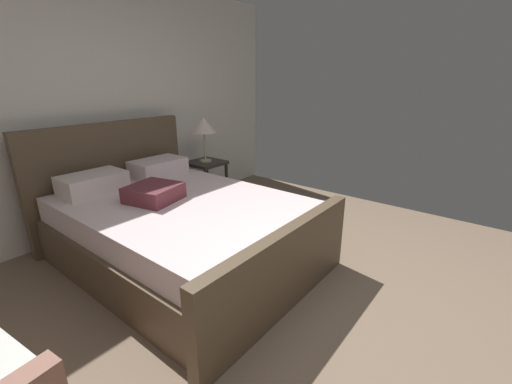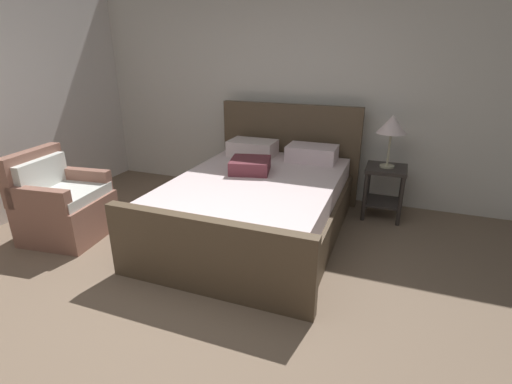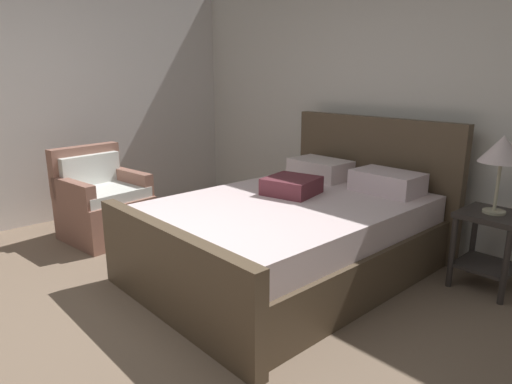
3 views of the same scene
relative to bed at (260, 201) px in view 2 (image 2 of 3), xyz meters
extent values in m
cube|color=#7B6552|center=(-0.01, -1.63, -0.36)|extent=(5.44, 5.79, 0.02)
cube|color=silver|center=(-0.01, 1.32, 1.01)|extent=(5.56, 0.12, 2.70)
cube|color=brown|center=(0.00, -0.07, -0.15)|extent=(1.64, 2.16, 0.40)
cube|color=brown|center=(0.00, 1.06, 0.26)|extent=(1.75, 0.10, 1.21)
cube|color=brown|center=(0.00, -1.20, -0.02)|extent=(1.75, 0.10, 0.66)
cube|color=silver|center=(0.00, -0.07, 0.16)|extent=(1.56, 2.10, 0.22)
cube|color=silver|center=(-0.36, 0.73, 0.36)|extent=(0.56, 0.36, 0.18)
cube|color=silver|center=(0.37, 0.73, 0.36)|extent=(0.56, 0.36, 0.18)
cube|color=brown|center=(-0.14, 0.10, 0.34)|extent=(0.48, 0.48, 0.14)
cube|color=#322C29|center=(1.20, 0.86, 0.23)|extent=(0.44, 0.44, 0.04)
cube|color=#322C29|center=(1.20, 0.86, -0.17)|extent=(0.40, 0.40, 0.02)
cylinder|color=#322C29|center=(1.01, 0.67, -0.07)|extent=(0.04, 0.04, 0.56)
cylinder|color=#322C29|center=(1.39, 0.67, -0.07)|extent=(0.04, 0.04, 0.56)
cylinder|color=#322C29|center=(1.01, 1.05, -0.07)|extent=(0.04, 0.04, 0.56)
cylinder|color=#322C29|center=(1.39, 1.05, -0.07)|extent=(0.04, 0.04, 0.56)
cylinder|color=#B7B293|center=(1.20, 0.86, 0.26)|extent=(0.16, 0.16, 0.02)
cylinder|color=#B7B293|center=(1.20, 0.86, 0.46)|extent=(0.02, 0.02, 0.36)
cone|color=white|center=(1.20, 0.86, 0.73)|extent=(0.32, 0.32, 0.20)
cube|color=#906151|center=(-1.80, -0.82, -0.14)|extent=(0.80, 0.80, 0.42)
cube|color=silver|center=(-1.80, -0.82, 0.12)|extent=(0.74, 0.74, 0.10)
cube|color=#906151|center=(-2.11, -0.86, 0.31)|extent=(0.21, 0.73, 0.48)
cube|color=silver|center=(-2.02, -0.85, 0.29)|extent=(0.17, 0.62, 0.36)
cube|color=#906151|center=(-1.76, -1.13, 0.18)|extent=(0.66, 0.18, 0.22)
cube|color=#906151|center=(-1.84, -0.51, 0.18)|extent=(0.66, 0.18, 0.22)
camera|label=1|loc=(-1.75, -2.32, 1.30)|focal=23.32mm
camera|label=2|loc=(1.27, -3.43, 1.49)|focal=26.45mm
camera|label=3|loc=(2.36, -2.59, 1.26)|focal=31.52mm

